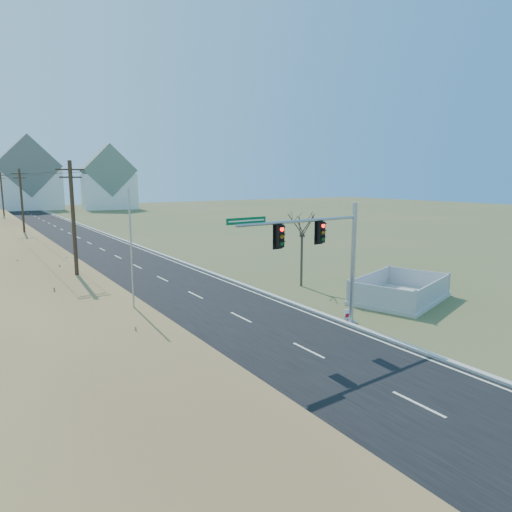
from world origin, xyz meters
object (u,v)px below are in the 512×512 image
Objects in this scene: fence_enclosure at (400,296)px; open_sign at (348,315)px; bare_tree at (302,223)px; flagpole at (132,276)px; traffic_signal_mast at (329,253)px.

fence_enclosure reaches higher than open_sign.
bare_tree is (3.08, 8.02, 4.30)m from open_sign.
bare_tree is at bearing 95.47° from fence_enclosure.
flagpole is (-16.45, 3.31, 2.64)m from fence_enclosure.
flagpole is 14.03m from bare_tree.
open_sign is 0.12× the size of bare_tree.
open_sign is at bearing -110.97° from bare_tree.
fence_enclosure is at bearing -11.36° from flagpole.
traffic_signal_mast is 1.43× the size of bare_tree.
traffic_signal_mast is at bearing -164.38° from open_sign.
flagpole is 1.27× the size of bare_tree.
bare_tree is (-2.92, 6.58, 4.37)m from fence_enclosure.
flagpole is (-10.45, 4.75, 2.57)m from open_sign.
traffic_signal_mast is 1.07× the size of fence_enclosure.
fence_enclosure is at bearing -66.07° from bare_tree.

